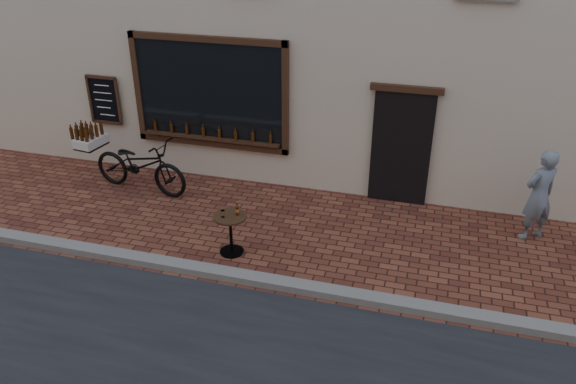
# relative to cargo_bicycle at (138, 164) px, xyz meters

# --- Properties ---
(ground) EXTENTS (90.00, 90.00, 0.00)m
(ground) POSITION_rel_cargo_bicycle_xyz_m (3.13, -2.53, -0.57)
(ground) COLOR #4D2218
(ground) RESTS_ON ground
(kerb) EXTENTS (90.00, 0.25, 0.12)m
(kerb) POSITION_rel_cargo_bicycle_xyz_m (3.13, -2.33, -0.51)
(kerb) COLOR slate
(kerb) RESTS_ON ground
(cargo_bicycle) EXTENTS (2.58, 1.03, 1.20)m
(cargo_bicycle) POSITION_rel_cargo_bicycle_xyz_m (0.00, 0.00, 0.00)
(cargo_bicycle) COLOR black
(cargo_bicycle) RESTS_ON ground
(bistro_table) EXTENTS (0.55, 0.55, 0.94)m
(bistro_table) POSITION_rel_cargo_bicycle_xyz_m (2.59, -1.65, -0.07)
(bistro_table) COLOR black
(bistro_table) RESTS_ON ground
(pedestrian) EXTENTS (0.72, 0.67, 1.65)m
(pedestrian) POSITION_rel_cargo_bicycle_xyz_m (7.43, 0.21, 0.26)
(pedestrian) COLOR slate
(pedestrian) RESTS_ON ground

